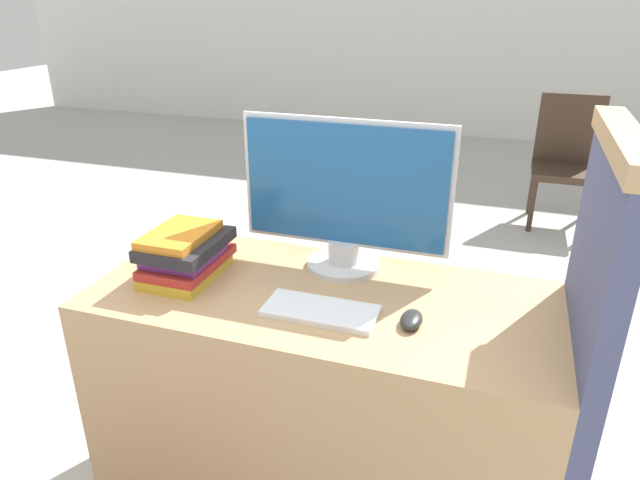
# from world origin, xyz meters

# --- Properties ---
(wall_back) EXTENTS (12.00, 0.06, 2.80)m
(wall_back) POSITION_xyz_m (0.00, 5.81, 1.40)
(wall_back) COLOR white
(wall_back) RESTS_ON ground_plane
(desk) EXTENTS (1.31, 0.59, 0.78)m
(desk) POSITION_xyz_m (0.00, 0.30, 0.39)
(desk) COLOR tan
(desk) RESTS_ON ground_plane
(carrel_divider) EXTENTS (0.07, 0.58, 1.29)m
(carrel_divider) POSITION_xyz_m (0.68, 0.29, 0.65)
(carrel_divider) COLOR #474C70
(carrel_divider) RESTS_ON ground_plane
(monitor) EXTENTS (0.63, 0.22, 0.46)m
(monitor) POSITION_xyz_m (0.01, 0.48, 1.01)
(monitor) COLOR silver
(monitor) RESTS_ON desk
(keyboard) EXTENTS (0.30, 0.14, 0.02)m
(keyboard) POSITION_xyz_m (0.03, 0.19, 0.78)
(keyboard) COLOR white
(keyboard) RESTS_ON desk
(mouse) EXTENTS (0.06, 0.10, 0.03)m
(mouse) POSITION_xyz_m (0.27, 0.22, 0.79)
(mouse) COLOR #262626
(mouse) RESTS_ON desk
(book_stack) EXTENTS (0.20, 0.28, 0.14)m
(book_stack) POSITION_xyz_m (-0.42, 0.28, 0.85)
(book_stack) COLOR gold
(book_stack) RESTS_ON desk
(far_chair) EXTENTS (0.44, 0.44, 0.91)m
(far_chair) POSITION_xyz_m (0.85, 3.24, 0.49)
(far_chair) COLOR #38281E
(far_chair) RESTS_ON ground_plane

